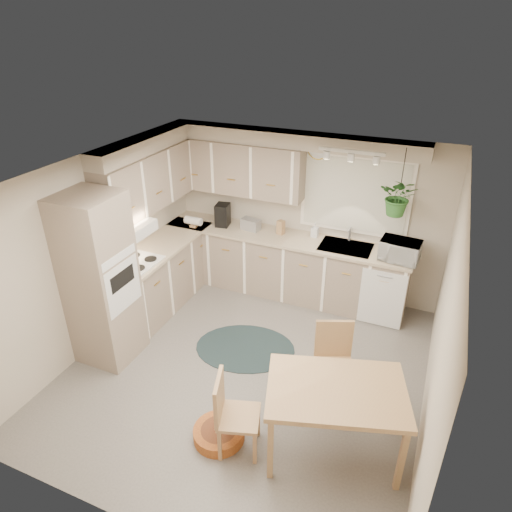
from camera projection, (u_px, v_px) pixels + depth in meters
name	position (u px, v px, depth m)	size (l,w,h in m)	color
floor	(247.00, 368.00, 5.49)	(4.20, 4.20, 0.00)	slate
ceiling	(244.00, 176.00, 4.36)	(4.20, 4.20, 0.00)	silver
wall_back	(305.00, 214.00, 6.63)	(4.00, 0.04, 2.40)	#B8AC98
wall_front	(124.00, 426.00, 3.21)	(4.00, 0.04, 2.40)	#B8AC98
wall_left	(98.00, 250.00, 5.61)	(0.04, 4.20, 2.40)	#B8AC98
wall_right	(442.00, 327.00, 4.23)	(0.04, 4.20, 2.40)	#B8AC98
base_cab_left	(164.00, 275.00, 6.57)	(0.60, 1.85, 0.90)	gray
base_cab_back	(283.00, 266.00, 6.81)	(3.60, 0.60, 0.90)	gray
counter_left	(161.00, 246.00, 6.35)	(0.64, 1.89, 0.04)	#BFB38B
counter_back	(284.00, 238.00, 6.58)	(3.64, 0.64, 0.04)	#BFB38B
oven_stack	(100.00, 281.00, 5.26)	(0.65, 0.65, 2.10)	gray
wall_oven_face	(123.00, 286.00, 5.15)	(0.02, 0.56, 0.58)	silver
upper_cab_left	(151.00, 179.00, 6.07)	(0.35, 2.00, 0.75)	gray
upper_cab_back	(236.00, 168.00, 6.54)	(2.00, 0.35, 0.75)	gray
soffit_left	(145.00, 144.00, 5.86)	(0.30, 2.00, 0.20)	#B8AC98
soffit_back	(291.00, 139.00, 6.06)	(3.60, 0.30, 0.20)	#B8AC98
cooktop	(136.00, 263.00, 5.86)	(0.52, 0.58, 0.02)	silver
range_hood	(131.00, 230.00, 5.66)	(0.40, 0.60, 0.14)	silver
window_blinds	(355.00, 195.00, 6.18)	(1.40, 0.02, 1.00)	silver
window_frame	(355.00, 195.00, 6.18)	(1.50, 0.02, 1.10)	white
sink	(345.00, 250.00, 6.29)	(0.70, 0.48, 0.10)	#9B9DA3
dishwasher_front	(381.00, 299.00, 6.05)	(0.58, 0.01, 0.83)	silver
track_light_bar	(352.00, 151.00, 5.41)	(0.80, 0.04, 0.04)	silver
wall_clock	(318.00, 149.00, 6.09)	(0.30, 0.30, 0.03)	gold
dining_table	(333.00, 420.00, 4.29)	(1.26, 0.84, 0.79)	tan
chair_left	(239.00, 415.00, 4.29)	(0.40, 0.40, 0.86)	tan
chair_back	(335.00, 366.00, 4.85)	(0.43, 0.43, 0.91)	tan
braided_rug	(245.00, 348.00, 5.82)	(1.27, 0.95, 0.01)	black
pet_bed	(219.00, 434.00, 4.56)	(0.52, 0.52, 0.12)	#AA6122
microwave	(400.00, 248.00, 5.86)	(0.50, 0.28, 0.34)	silver
soap_bottle	(315.00, 234.00, 6.53)	(0.09, 0.21, 0.10)	silver
hanging_plant	(398.00, 201.00, 5.60)	(0.44, 0.49, 0.38)	#2C6327
coffee_maker	(223.00, 215.00, 6.84)	(0.19, 0.23, 0.34)	black
toaster	(251.00, 224.00, 6.74)	(0.28, 0.16, 0.17)	#9B9DA3
knife_block	(281.00, 227.00, 6.59)	(0.09, 0.09, 0.21)	tan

